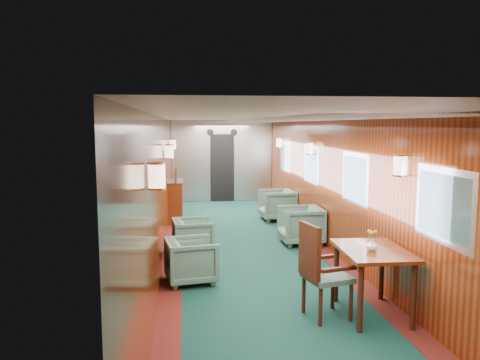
{
  "coord_description": "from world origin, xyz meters",
  "views": [
    {
      "loc": [
        -1.15,
        -7.93,
        2.28
      ],
      "look_at": [
        0.0,
        1.49,
        1.15
      ],
      "focal_mm": 35.0,
      "sensor_mm": 36.0,
      "label": 1
    }
  ],
  "objects_px": {
    "armchair_left_far": "(193,236)",
    "armchair_right_near": "(301,225)",
    "credenza": "(176,200)",
    "armchair_right_far": "(277,205)",
    "dining_table": "(373,260)",
    "side_chair": "(319,267)",
    "armchair_left_near": "(191,260)"
  },
  "relations": [
    {
      "from": "armchair_left_far",
      "to": "armchair_right_near",
      "type": "height_order",
      "value": "armchair_right_near"
    },
    {
      "from": "armchair_right_near",
      "to": "armchair_left_far",
      "type": "bearing_deg",
      "value": -78.16
    },
    {
      "from": "credenza",
      "to": "armchair_right_far",
      "type": "distance_m",
      "value": 2.42
    },
    {
      "from": "dining_table",
      "to": "side_chair",
      "type": "relative_size",
      "value": 0.97
    },
    {
      "from": "side_chair",
      "to": "armchair_left_near",
      "type": "height_order",
      "value": "side_chair"
    },
    {
      "from": "armchair_left_far",
      "to": "armchair_left_near",
      "type": "bearing_deg",
      "value": 171.24
    },
    {
      "from": "credenza",
      "to": "armchair_right_near",
      "type": "xyz_separation_m",
      "value": [
        2.41,
        -2.47,
        -0.13
      ]
    },
    {
      "from": "armchair_right_far",
      "to": "armchair_left_near",
      "type": "bearing_deg",
      "value": -29.34
    },
    {
      "from": "armchair_left_near",
      "to": "armchair_right_near",
      "type": "relative_size",
      "value": 0.9
    },
    {
      "from": "dining_table",
      "to": "side_chair",
      "type": "height_order",
      "value": "side_chair"
    },
    {
      "from": "side_chair",
      "to": "armchair_right_near",
      "type": "distance_m",
      "value": 3.5
    },
    {
      "from": "credenza",
      "to": "dining_table",
      "type": "bearing_deg",
      "value": -67.62
    },
    {
      "from": "armchair_right_near",
      "to": "side_chair",
      "type": "bearing_deg",
      "value": -11.76
    },
    {
      "from": "armchair_left_far",
      "to": "armchair_right_far",
      "type": "relative_size",
      "value": 0.87
    },
    {
      "from": "credenza",
      "to": "armchair_right_far",
      "type": "relative_size",
      "value": 1.55
    },
    {
      "from": "dining_table",
      "to": "armchair_right_near",
      "type": "distance_m",
      "value": 3.42
    },
    {
      "from": "armchair_left_near",
      "to": "armchair_right_near",
      "type": "distance_m",
      "value": 2.89
    },
    {
      "from": "armchair_left_far",
      "to": "credenza",
      "type": "bearing_deg",
      "value": 0.32
    },
    {
      "from": "dining_table",
      "to": "armchair_right_near",
      "type": "xyz_separation_m",
      "value": [
        -0.01,
        3.4,
        -0.32
      ]
    },
    {
      "from": "dining_table",
      "to": "side_chair",
      "type": "distance_m",
      "value": 0.67
    },
    {
      "from": "credenza",
      "to": "armchair_left_far",
      "type": "bearing_deg",
      "value": -83.24
    },
    {
      "from": "dining_table",
      "to": "armchair_right_far",
      "type": "relative_size",
      "value": 1.38
    },
    {
      "from": "armchair_left_far",
      "to": "armchair_right_far",
      "type": "bearing_deg",
      "value": -43.32
    },
    {
      "from": "side_chair",
      "to": "armchair_left_near",
      "type": "xyz_separation_m",
      "value": [
        -1.47,
        1.46,
        -0.3
      ]
    },
    {
      "from": "armchair_left_near",
      "to": "armchair_left_far",
      "type": "height_order",
      "value": "armchair_left_near"
    },
    {
      "from": "armchair_left_far",
      "to": "armchair_right_far",
      "type": "distance_m",
      "value": 3.43
    },
    {
      "from": "armchair_left_near",
      "to": "armchair_left_far",
      "type": "xyz_separation_m",
      "value": [
        0.06,
        1.5,
        -0.01
      ]
    },
    {
      "from": "armchair_right_near",
      "to": "armchair_right_far",
      "type": "height_order",
      "value": "armchair_right_far"
    },
    {
      "from": "armchair_left_far",
      "to": "side_chair",
      "type": "bearing_deg",
      "value": -161.04
    },
    {
      "from": "dining_table",
      "to": "armchair_left_far",
      "type": "distance_m",
      "value": 3.61
    },
    {
      "from": "armchair_left_near",
      "to": "armchair_right_near",
      "type": "xyz_separation_m",
      "value": [
        2.12,
        1.97,
        0.04
      ]
    },
    {
      "from": "side_chair",
      "to": "credenza",
      "type": "distance_m",
      "value": 6.16
    }
  ]
}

